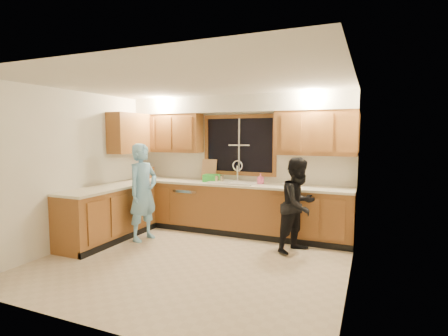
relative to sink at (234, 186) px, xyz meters
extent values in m
plane|color=beige|center=(0.00, -1.60, -0.86)|extent=(4.20, 4.20, 0.00)
plane|color=silver|center=(0.00, -1.60, 1.64)|extent=(4.20, 4.20, 0.00)
plane|color=silver|center=(0.00, 0.30, 0.39)|extent=(4.20, 0.00, 4.20)
plane|color=silver|center=(-2.10, -1.60, 0.39)|extent=(0.00, 3.80, 3.80)
plane|color=silver|center=(2.10, -1.60, 0.39)|extent=(0.00, 3.80, 3.80)
cube|color=#91592A|center=(0.00, 0.00, -0.42)|extent=(4.20, 0.60, 0.88)
cube|color=#91592A|center=(-1.80, -1.25, -0.42)|extent=(0.60, 1.90, 0.88)
cube|color=beige|center=(0.00, -0.02, 0.04)|extent=(4.20, 0.63, 0.04)
cube|color=beige|center=(-1.79, -1.25, 0.04)|extent=(0.63, 1.90, 0.04)
cube|color=#91592A|center=(-1.43, 0.13, 0.96)|extent=(1.35, 0.33, 0.75)
cube|color=#91592A|center=(1.43, 0.13, 0.96)|extent=(1.35, 0.33, 0.75)
cube|color=#91592A|center=(-1.94, -0.48, 0.96)|extent=(0.33, 0.90, 0.75)
cube|color=silver|center=(0.00, 0.12, 1.49)|extent=(4.20, 0.35, 0.30)
cube|color=black|center=(0.00, 0.29, 0.74)|extent=(1.30, 0.01, 1.00)
cube|color=#91592A|center=(0.00, 0.28, 1.27)|extent=(1.44, 0.03, 0.07)
cube|color=#91592A|center=(0.00, 0.28, 0.20)|extent=(1.44, 0.03, 0.07)
cube|color=#91592A|center=(-0.69, 0.28, 0.74)|extent=(0.07, 0.03, 1.00)
cube|color=#91592A|center=(0.69, 0.28, 0.74)|extent=(0.07, 0.03, 1.00)
cube|color=silver|center=(0.00, 0.00, 0.07)|extent=(0.86, 0.52, 0.03)
cube|color=silver|center=(-0.21, 0.00, -0.02)|extent=(0.38, 0.42, 0.18)
cube|color=silver|center=(0.21, 0.00, -0.02)|extent=(0.38, 0.42, 0.18)
cylinder|color=silver|center=(0.00, 0.20, 0.22)|extent=(0.04, 0.04, 0.28)
torus|color=silver|center=(0.00, 0.20, 0.36)|extent=(0.21, 0.03, 0.21)
cube|color=silver|center=(-0.85, -0.01, -0.45)|extent=(0.60, 0.56, 0.82)
cube|color=silver|center=(-1.80, -1.82, -0.41)|extent=(0.58, 0.75, 0.90)
imported|color=#7DC0ED|center=(-1.25, -1.02, -0.04)|extent=(0.49, 0.66, 1.65)
imported|color=black|center=(1.31, -0.61, -0.14)|extent=(0.81, 0.88, 1.46)
cube|color=#955A29|center=(-1.80, 0.02, 0.17)|extent=(0.16, 0.15, 0.23)
cube|color=tan|center=(-0.60, 0.22, 0.26)|extent=(0.31, 0.11, 0.40)
cube|color=green|center=(-0.45, 0.01, 0.12)|extent=(0.32, 0.31, 0.13)
imported|color=#E3568C|center=(0.49, 0.07, 0.15)|extent=(0.10, 0.11, 0.19)
imported|color=silver|center=(1.03, -0.03, 0.08)|extent=(0.27, 0.27, 0.05)
cylinder|color=#C1B695|center=(-0.29, -0.10, 0.12)|extent=(0.08, 0.08, 0.13)
cylinder|color=#C1B695|center=(-0.20, -0.09, 0.12)|extent=(0.10, 0.10, 0.13)
camera|label=1|loc=(2.31, -5.88, 0.93)|focal=28.00mm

